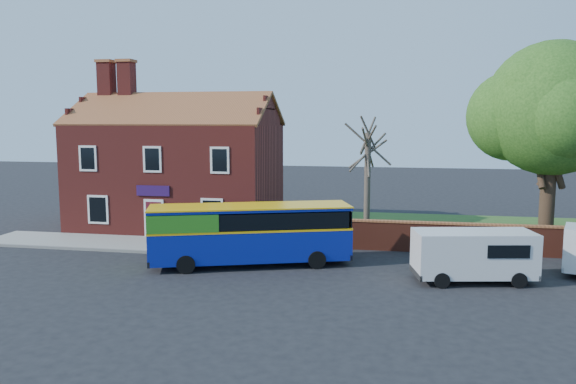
# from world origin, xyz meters

# --- Properties ---
(ground) EXTENTS (120.00, 120.00, 0.00)m
(ground) POSITION_xyz_m (0.00, 0.00, 0.00)
(ground) COLOR black
(ground) RESTS_ON ground
(pavement) EXTENTS (18.00, 3.50, 0.12)m
(pavement) POSITION_xyz_m (-7.00, 5.75, 0.06)
(pavement) COLOR gray
(pavement) RESTS_ON ground
(kerb) EXTENTS (18.00, 0.15, 0.14)m
(kerb) POSITION_xyz_m (-7.00, 4.00, 0.07)
(kerb) COLOR slate
(kerb) RESTS_ON ground
(grass_strip) EXTENTS (26.00, 12.00, 0.04)m
(grass_strip) POSITION_xyz_m (13.00, 13.00, 0.02)
(grass_strip) COLOR #426B28
(grass_strip) RESTS_ON ground
(shop_building) EXTENTS (12.30, 8.13, 10.50)m
(shop_building) POSITION_xyz_m (-7.02, 11.50, 3.41)
(shop_building) COLOR maroon
(shop_building) RESTS_ON ground
(boundary_wall) EXTENTS (22.00, 0.38, 1.60)m
(boundary_wall) POSITION_xyz_m (13.00, 7.00, 0.81)
(boundary_wall) COLOR maroon
(boundary_wall) RESTS_ON ground
(bus) EXTENTS (9.61, 5.28, 2.85)m
(bus) POSITION_xyz_m (-0.32, 2.65, 1.62)
(bus) COLOR #0D1D92
(bus) RESTS_ON ground
(van_near) EXTENTS (5.23, 2.89, 2.17)m
(van_near) POSITION_xyz_m (9.94, 1.85, 1.21)
(van_near) COLOR silver
(van_near) RESTS_ON ground
(large_tree) EXTENTS (9.02, 7.14, 11.00)m
(large_tree) POSITION_xyz_m (14.85, 10.06, 7.20)
(large_tree) COLOR black
(large_tree) RESTS_ON ground
(bare_tree) EXTENTS (2.51, 2.98, 6.68)m
(bare_tree) POSITION_xyz_m (5.06, 9.51, 3.43)
(bare_tree) COLOR #4C4238
(bare_tree) RESTS_ON ground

